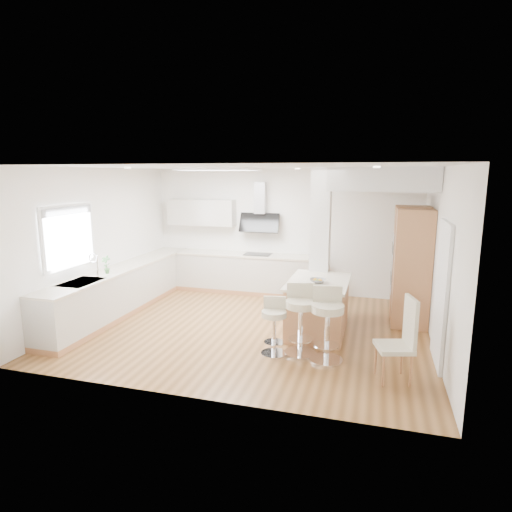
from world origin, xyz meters
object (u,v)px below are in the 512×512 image
(bar_stool_a, at_px, (274,323))
(bar_stool_b, at_px, (301,316))
(dining_chair, at_px, (402,337))
(peninsula, at_px, (318,306))
(bar_stool_c, at_px, (327,320))

(bar_stool_a, distance_m, bar_stool_b, 0.42)
(bar_stool_a, bearing_deg, dining_chair, -20.63)
(peninsula, xyz_separation_m, bar_stool_c, (0.28, -1.11, 0.15))
(bar_stool_b, relative_size, bar_stool_c, 0.98)
(bar_stool_c, distance_m, dining_chair, 1.07)
(bar_stool_a, relative_size, dining_chair, 0.77)
(peninsula, distance_m, bar_stool_c, 1.16)
(bar_stool_b, bearing_deg, dining_chair, -32.52)
(peninsula, bearing_deg, bar_stool_a, -114.30)
(peninsula, height_order, bar_stool_c, bar_stool_c)
(peninsula, height_order, bar_stool_b, bar_stool_b)
(bar_stool_a, distance_m, bar_stool_c, 0.80)
(bar_stool_a, relative_size, bar_stool_c, 0.80)
(peninsula, distance_m, bar_stool_b, 0.99)
(bar_stool_a, height_order, dining_chair, dining_chair)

